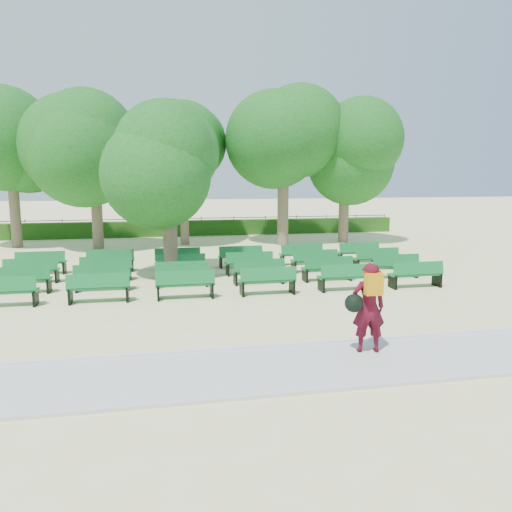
{
  "coord_description": "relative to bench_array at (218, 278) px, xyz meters",
  "views": [
    {
      "loc": [
        -1.73,
        -15.88,
        3.55
      ],
      "look_at": [
        1.28,
        -1.0,
        1.1
      ],
      "focal_mm": 35.0,
      "sensor_mm": 36.0,
      "label": 1
    }
  ],
  "objects": [
    {
      "name": "bench_array",
      "position": [
        0.0,
        0.0,
        0.0
      ],
      "size": [
        1.74,
        0.64,
        1.08
      ],
      "rotation": [
        0.0,
        0.0,
        -0.07
      ],
      "color": "#12672C",
      "rests_on": "ground"
    },
    {
      "name": "tree_line",
      "position": [
        -0.3,
        9.18,
        -0.09
      ],
      "size": [
        21.8,
        6.8,
        7.04
      ],
      "primitive_type": null,
      "color": "#1A5D1C",
      "rests_on": "ground"
    },
    {
      "name": "person",
      "position": [
        2.03,
        -7.75,
        0.91
      ],
      "size": [
        0.88,
        0.55,
        1.81
      ],
      "rotation": [
        0.0,
        0.0,
        3.0
      ],
      "color": "#470A17",
      "rests_on": "ground"
    },
    {
      "name": "ground",
      "position": [
        -0.3,
        -0.82,
        -0.09
      ],
      "size": [
        120.0,
        120.0,
        0.0
      ],
      "primitive_type": "plane",
      "color": "beige"
    },
    {
      "name": "paving",
      "position": [
        -0.3,
        -8.22,
        -0.06
      ],
      "size": [
        30.0,
        2.2,
        0.06
      ],
      "primitive_type": "cube",
      "color": "#BBBBB6",
      "rests_on": "ground"
    },
    {
      "name": "tree_among",
      "position": [
        -1.55,
        0.65,
        3.69
      ],
      "size": [
        3.92,
        3.92,
        5.57
      ],
      "color": "brown",
      "rests_on": "ground"
    },
    {
      "name": "curb",
      "position": [
        -0.3,
        -7.07,
        -0.04
      ],
      "size": [
        30.0,
        0.12,
        0.1
      ],
      "primitive_type": "cube",
      "color": "silver",
      "rests_on": "ground"
    },
    {
      "name": "hedge",
      "position": [
        -0.3,
        13.18,
        0.36
      ],
      "size": [
        26.0,
        0.7,
        0.9
      ],
      "primitive_type": "cube",
      "color": "#224F14",
      "rests_on": "ground"
    },
    {
      "name": "fence",
      "position": [
        -0.3,
        13.58,
        -0.09
      ],
      "size": [
        26.0,
        0.1,
        1.02
      ],
      "primitive_type": null,
      "color": "black",
      "rests_on": "ground"
    }
  ]
}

